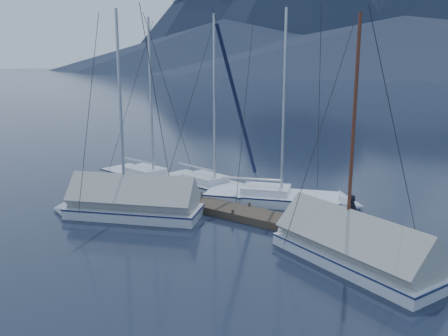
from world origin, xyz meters
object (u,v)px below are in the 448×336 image
at_px(sailboat_open_right, 292,201).
at_px(sailboat_covered_far, 122,205).
at_px(sailboat_open_mid, 222,191).
at_px(sailboat_open_left, 160,182).
at_px(sailboat_covered_near, 343,247).
at_px(person, 352,214).

bearing_deg(sailboat_open_right, sailboat_covered_far, -131.20).
distance_m(sailboat_open_mid, sailboat_covered_far, 5.98).
bearing_deg(sailboat_open_mid, sailboat_covered_far, -105.07).
distance_m(sailboat_open_mid, sailboat_open_right, 4.06).
bearing_deg(sailboat_open_right, sailboat_open_mid, -171.64).
relative_size(sailboat_open_left, sailboat_open_right, 0.99).
height_order(sailboat_open_mid, sailboat_covered_far, sailboat_open_mid).
xyz_separation_m(sailboat_open_right, sailboat_covered_far, (-5.57, -6.36, 0.32)).
bearing_deg(sailboat_covered_near, sailboat_covered_far, -173.25).
bearing_deg(sailboat_open_left, sailboat_covered_far, -63.73).
bearing_deg(sailboat_open_right, sailboat_covered_near, -46.99).
height_order(sailboat_open_mid, sailboat_open_right, sailboat_open_right).
xyz_separation_m(sailboat_open_right, sailboat_covered_near, (4.79, -5.13, 0.29)).
bearing_deg(person, sailboat_open_left, 82.42).
xyz_separation_m(sailboat_open_left, sailboat_open_right, (8.15, 1.12, 0.00)).
xyz_separation_m(sailboat_open_mid, sailboat_open_right, (4.01, 0.59, 0.00)).
xyz_separation_m(sailboat_open_right, person, (4.33, -3.18, 0.95)).
height_order(sailboat_open_left, sailboat_covered_far, sailboat_open_left).
bearing_deg(sailboat_open_right, person, -36.33).
relative_size(sailboat_open_left, sailboat_open_mid, 1.00).
bearing_deg(sailboat_open_left, person, -9.38).
relative_size(sailboat_open_right, sailboat_covered_far, 1.03).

